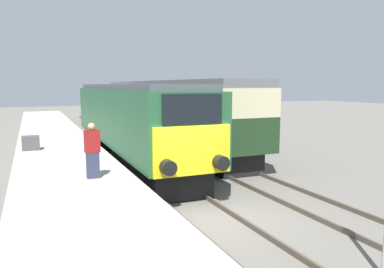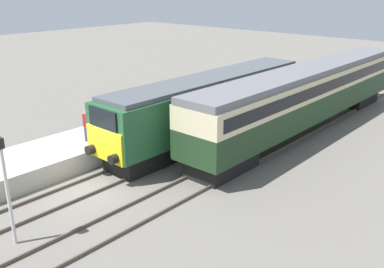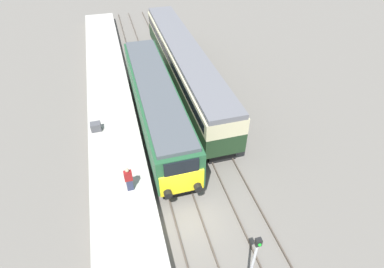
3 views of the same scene
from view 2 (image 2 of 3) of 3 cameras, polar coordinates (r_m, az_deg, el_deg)
name	(u,v)px [view 2 (image 2 of 3)]	position (r m, az deg, el deg)	size (l,w,h in m)	color
ground_plane	(90,187)	(19.90, -13.48, -6.89)	(120.00, 120.00, 0.00)	slate
platform_left	(164,121)	(26.82, -3.76, 1.71)	(3.50, 50.00, 0.95)	#B7B2A8
rails_near_track	(168,154)	(22.77, -3.24, -2.69)	(1.51, 60.00, 0.14)	#4C4238
rails_far_track	(218,172)	(20.70, 3.49, -5.06)	(1.50, 60.00, 0.14)	#4C4238
locomotive	(212,103)	(24.68, 2.63, 4.10)	(2.70, 15.73, 3.72)	black
passenger_carriage	(307,92)	(26.90, 15.09, 5.40)	(2.75, 20.95, 3.93)	black
person_on_platform	(88,126)	(22.43, -13.73, 1.02)	(0.44, 0.26, 1.65)	#2D334C
signal_post	(6,183)	(15.68, -23.55, -6.02)	(0.24, 0.28, 3.96)	silver
luggage_crate	(151,106)	(27.40, -5.47, 3.73)	(0.70, 0.56, 0.60)	#4C4C51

